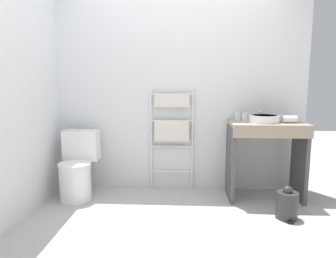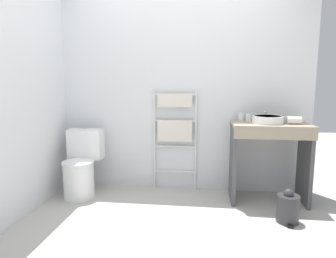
# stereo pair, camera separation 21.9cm
# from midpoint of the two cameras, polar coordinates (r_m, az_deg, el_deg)

# --- Properties ---
(ground_plane) EXTENTS (12.00, 12.00, 0.00)m
(ground_plane) POSITION_cam_midpoint_polar(r_m,az_deg,el_deg) (2.72, -1.88, -20.11)
(ground_plane) COLOR #B2AFA8
(wall_back) EXTENTS (3.12, 0.12, 2.61)m
(wall_back) POSITION_cam_midpoint_polar(r_m,az_deg,el_deg) (3.70, -0.21, 8.60)
(wall_back) COLOR silver
(wall_back) RESTS_ON ground_plane
(wall_side) EXTENTS (0.12, 1.88, 2.61)m
(wall_side) POSITION_cam_midpoint_polar(r_m,az_deg,el_deg) (3.46, -26.88, 7.65)
(wall_side) COLOR silver
(wall_side) RESTS_ON ground_plane
(toilet) EXTENTS (0.41, 0.52, 0.77)m
(toilet) POSITION_cam_midpoint_polar(r_m,az_deg,el_deg) (3.65, -18.51, -7.13)
(toilet) COLOR white
(toilet) RESTS_ON ground_plane
(towel_radiator) EXTENTS (0.53, 0.06, 1.23)m
(towel_radiator) POSITION_cam_midpoint_polar(r_m,az_deg,el_deg) (3.62, -1.01, 0.92)
(towel_radiator) COLOR white
(towel_radiator) RESTS_ON ground_plane
(vanity_counter) EXTENTS (0.82, 0.53, 0.88)m
(vanity_counter) POSITION_cam_midpoint_polar(r_m,az_deg,el_deg) (3.51, 16.42, -3.68)
(vanity_counter) COLOR gray
(vanity_counter) RESTS_ON ground_plane
(sink_basin) EXTENTS (0.33, 0.33, 0.08)m
(sink_basin) POSITION_cam_midpoint_polar(r_m,az_deg,el_deg) (3.44, 16.15, 1.91)
(sink_basin) COLOR white
(sink_basin) RESTS_ON vanity_counter
(faucet) EXTENTS (0.02, 0.10, 0.12)m
(faucet) POSITION_cam_midpoint_polar(r_m,az_deg,el_deg) (3.61, 15.54, 2.80)
(faucet) COLOR silver
(faucet) RESTS_ON vanity_counter
(cup_near_wall) EXTENTS (0.07, 0.07, 0.09)m
(cup_near_wall) POSITION_cam_midpoint_polar(r_m,az_deg,el_deg) (3.60, 11.51, 2.43)
(cup_near_wall) COLOR white
(cup_near_wall) RESTS_ON vanity_counter
(cup_near_edge) EXTENTS (0.07, 0.07, 0.09)m
(cup_near_edge) POSITION_cam_midpoint_polar(r_m,az_deg,el_deg) (3.56, 12.88, 2.32)
(cup_near_edge) COLOR white
(cup_near_edge) RESTS_ON vanity_counter
(hair_dryer) EXTENTS (0.19, 0.17, 0.09)m
(hair_dryer) POSITION_cam_midpoint_polar(r_m,az_deg,el_deg) (3.49, 20.58, 1.80)
(hair_dryer) COLOR white
(hair_dryer) RESTS_ON vanity_counter
(trash_bin) EXTENTS (0.21, 0.24, 0.33)m
(trash_bin) POSITION_cam_midpoint_polar(r_m,az_deg,el_deg) (3.19, 19.86, -13.36)
(trash_bin) COLOR #333335
(trash_bin) RESTS_ON ground_plane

